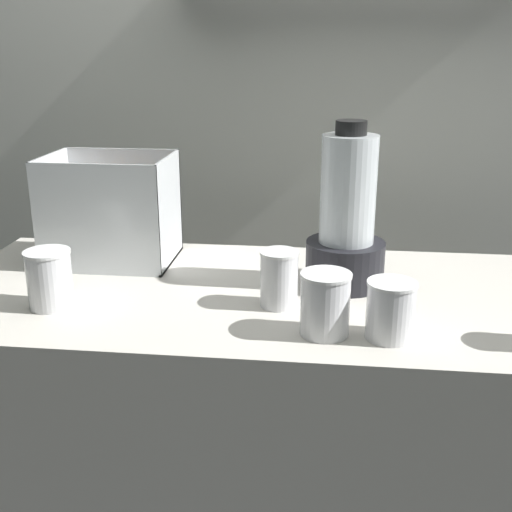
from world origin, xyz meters
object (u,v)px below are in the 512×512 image
(juice_cup_beet_middle, at_px, (325,307))
(juice_cup_beet_right, at_px, (390,314))
(juice_cup_mango_left, at_px, (279,281))
(carrot_display_bin, at_px, (112,229))
(blender_pitcher, at_px, (347,224))
(juice_cup_mango_far_left, at_px, (50,281))

(juice_cup_beet_middle, relative_size, juice_cup_beet_right, 1.09)
(juice_cup_mango_left, height_order, juice_cup_beet_middle, juice_cup_beet_middle)
(juice_cup_beet_middle, bearing_deg, juice_cup_mango_left, 127.55)
(carrot_display_bin, bearing_deg, juice_cup_beet_middle, -34.69)
(juice_cup_mango_left, xyz_separation_m, juice_cup_beet_right, (0.21, -0.13, -0.01))
(blender_pitcher, height_order, juice_cup_beet_middle, blender_pitcher)
(carrot_display_bin, distance_m, juice_cup_beet_middle, 0.64)
(blender_pitcher, height_order, juice_cup_beet_right, blender_pitcher)
(blender_pitcher, xyz_separation_m, juice_cup_beet_right, (0.08, -0.27, -0.09))
(juice_cup_mango_far_left, relative_size, juice_cup_mango_left, 1.02)
(juice_cup_beet_middle, bearing_deg, blender_pitcher, 81.17)
(juice_cup_mango_left, relative_size, juice_cup_beet_right, 1.07)
(blender_pitcher, distance_m, juice_cup_mango_far_left, 0.64)
(juice_cup_beet_right, bearing_deg, carrot_display_bin, 150.22)
(juice_cup_mango_far_left, distance_m, juice_cup_beet_right, 0.68)
(carrot_display_bin, bearing_deg, juice_cup_mango_far_left, -95.90)
(carrot_display_bin, height_order, juice_cup_mango_left, carrot_display_bin)
(blender_pitcher, relative_size, juice_cup_mango_far_left, 3.02)
(juice_cup_beet_right, bearing_deg, blender_pitcher, 106.10)
(blender_pitcher, bearing_deg, juice_cup_beet_right, -73.90)
(carrot_display_bin, height_order, juice_cup_beet_middle, carrot_display_bin)
(blender_pitcher, relative_size, juice_cup_mango_left, 3.08)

